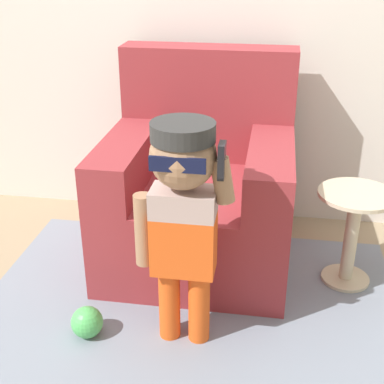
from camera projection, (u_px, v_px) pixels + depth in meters
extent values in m
plane|color=#998466|center=(174.00, 274.00, 2.68)|extent=(10.00, 10.00, 0.00)
cube|color=maroon|center=(198.00, 220.00, 2.74)|extent=(0.91, 0.91, 0.44)
cube|color=maroon|center=(209.00, 103.00, 2.83)|extent=(0.91, 0.20, 0.60)
cube|color=maroon|center=(124.00, 164.00, 2.56)|extent=(0.21, 0.71, 0.23)
cube|color=maroon|center=(270.00, 173.00, 2.46)|extent=(0.21, 0.71, 0.23)
cylinder|color=#E05119|center=(169.00, 303.00, 2.20)|extent=(0.09, 0.09, 0.33)
cylinder|color=#E05119|center=(199.00, 306.00, 2.18)|extent=(0.09, 0.09, 0.33)
cube|color=#E05119|center=(184.00, 243.00, 2.07)|extent=(0.25, 0.14, 0.25)
cube|color=#B29993|center=(183.00, 202.00, 1.99)|extent=(0.25, 0.14, 0.11)
sphere|color=#997051|center=(183.00, 156.00, 1.91)|extent=(0.25, 0.25, 0.25)
cylinder|color=#2D2D2D|center=(183.00, 132.00, 1.87)|extent=(0.23, 0.23, 0.07)
cube|color=#2D2D2D|center=(188.00, 128.00, 1.98)|extent=(0.14, 0.11, 0.01)
cube|color=#0F1433|center=(177.00, 165.00, 1.81)|extent=(0.20, 0.01, 0.05)
cylinder|color=#997051|center=(143.00, 230.00, 2.07)|extent=(0.07, 0.07, 0.30)
cylinder|color=#997051|center=(222.00, 180.00, 1.93)|extent=(0.10, 0.07, 0.18)
cube|color=black|center=(222.00, 160.00, 1.88)|extent=(0.02, 0.07, 0.13)
cylinder|color=beige|center=(345.00, 278.00, 2.63)|extent=(0.23, 0.23, 0.02)
cylinder|color=beige|center=(351.00, 240.00, 2.54)|extent=(0.06, 0.06, 0.46)
cylinder|color=beige|center=(357.00, 195.00, 2.44)|extent=(0.36, 0.36, 0.02)
cube|color=gray|center=(188.00, 306.00, 2.45)|extent=(1.90, 1.40, 0.01)
sphere|color=#4CB256|center=(87.00, 322.00, 2.24)|extent=(0.14, 0.14, 0.14)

